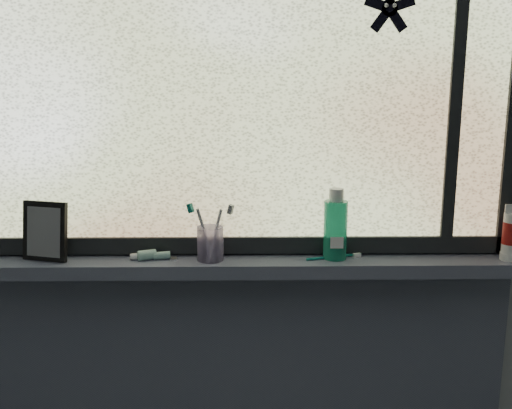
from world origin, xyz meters
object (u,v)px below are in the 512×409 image
object	(u,v)px
vanity_mirror	(45,231)
mouthwash_bottle	(336,224)
cream_tube	(511,230)
toothbrush_cup	(210,243)

from	to	relation	value
vanity_mirror	mouthwash_bottle	world-z (taller)	mouthwash_bottle
mouthwash_bottle	cream_tube	size ratio (longest dim) A/B	1.46
vanity_mirror	toothbrush_cup	distance (m)	0.47
vanity_mirror	cream_tube	xyz separation A→B (m)	(1.34, -0.02, 0.00)
toothbrush_cup	mouthwash_bottle	xyz separation A→B (m)	(0.36, 0.01, 0.05)
toothbrush_cup	cream_tube	xyz separation A→B (m)	(0.86, -0.01, 0.04)
toothbrush_cup	mouthwash_bottle	bearing A→B (deg)	1.88
toothbrush_cup	cream_tube	distance (m)	0.86
toothbrush_cup	mouthwash_bottle	distance (m)	0.37
mouthwash_bottle	cream_tube	world-z (taller)	mouthwash_bottle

